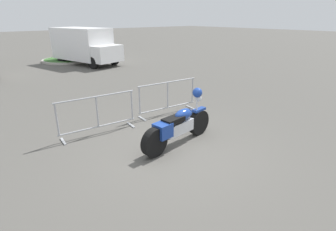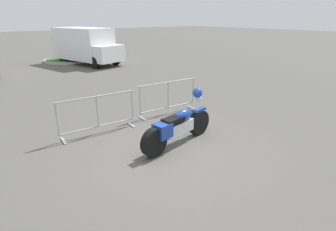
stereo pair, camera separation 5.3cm
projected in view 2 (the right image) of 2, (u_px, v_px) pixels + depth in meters
The scene contains 6 objects.
ground_plane at pixel (176, 151), 6.29m from camera, with size 120.00×120.00×0.00m, color #54514C.
motorcycle at pixel (178, 125), 6.45m from camera, with size 2.34×0.48×1.32m.
crowd_barrier_near at pixel (98, 114), 7.05m from camera, with size 2.15×0.65×1.07m.
crowd_barrier_far at pixel (168, 97), 8.52m from camera, with size 2.15×0.65×1.07m.
delivery_van at pixel (86, 45), 17.30m from camera, with size 3.05×5.31×2.31m.
planter_island at pixel (71, 56), 18.76m from camera, with size 3.52×3.52×1.12m.
Camera 2 is at (-3.71, -4.16, 3.03)m, focal length 28.00 mm.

